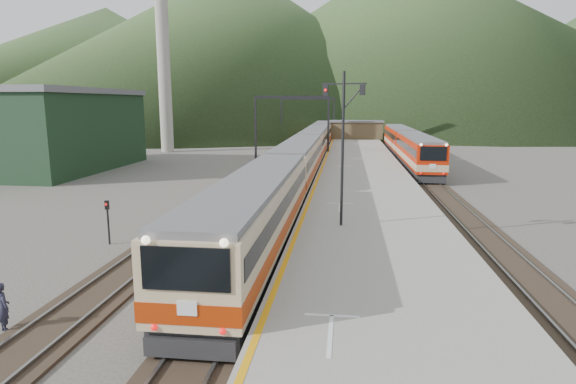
# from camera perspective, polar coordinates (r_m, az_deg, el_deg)

# --- Properties ---
(track_main) EXTENTS (2.60, 200.00, 0.23)m
(track_main) POSITION_cam_1_polar(r_m,az_deg,el_deg) (46.70, 1.81, 1.87)
(track_main) COLOR black
(track_main) RESTS_ON ground
(track_far) EXTENTS (2.60, 200.00, 0.23)m
(track_far) POSITION_cam_1_polar(r_m,az_deg,el_deg) (47.40, -4.23, 1.97)
(track_far) COLOR black
(track_far) RESTS_ON ground
(track_second) EXTENTS (2.60, 200.00, 0.23)m
(track_second) POSITION_cam_1_polar(r_m,az_deg,el_deg) (47.10, 15.88, 1.54)
(track_second) COLOR black
(track_second) RESTS_ON ground
(platform) EXTENTS (8.00, 100.00, 1.00)m
(platform) POSITION_cam_1_polar(r_m,az_deg,el_deg) (44.50, 8.78, 1.88)
(platform) COLOR gray
(platform) RESTS_ON ground
(gantry_near) EXTENTS (9.55, 0.25, 8.00)m
(gantry_near) POSITION_cam_1_polar(r_m,az_deg,el_deg) (61.39, 0.43, 9.12)
(gantry_near) COLOR black
(gantry_near) RESTS_ON ground
(gantry_far) EXTENTS (9.55, 0.25, 8.00)m
(gantry_far) POSITION_cam_1_polar(r_m,az_deg,el_deg) (86.27, 2.34, 9.53)
(gantry_far) COLOR black
(gantry_far) RESTS_ON ground
(warehouse) EXTENTS (14.50, 20.50, 8.60)m
(warehouse) POSITION_cam_1_polar(r_m,az_deg,el_deg) (57.80, -27.02, 6.64)
(warehouse) COLOR black
(warehouse) RESTS_ON ground
(smokestack) EXTENTS (1.80, 1.80, 30.00)m
(smokestack) POSITION_cam_1_polar(r_m,az_deg,el_deg) (73.25, -14.60, 16.40)
(smokestack) COLOR #9E998E
(smokestack) RESTS_ON ground
(station_shed) EXTENTS (9.40, 4.40, 3.10)m
(station_shed) POSITION_cam_1_polar(r_m,az_deg,el_deg) (84.12, 8.01, 7.35)
(station_shed) COLOR brown
(station_shed) RESTS_ON platform
(hill_a) EXTENTS (180.00, 180.00, 60.00)m
(hill_a) POSITION_cam_1_polar(r_m,az_deg,el_deg) (202.18, -5.97, 17.00)
(hill_a) COLOR #263F1B
(hill_a) RESTS_ON ground
(hill_b) EXTENTS (220.00, 220.00, 75.00)m
(hill_b) POSITION_cam_1_polar(r_m,az_deg,el_deg) (239.33, 13.75, 17.56)
(hill_b) COLOR #263F1B
(hill_b) RESTS_ON ground
(hill_d) EXTENTS (200.00, 200.00, 55.00)m
(hill_d) POSITION_cam_1_polar(r_m,az_deg,el_deg) (276.27, -20.42, 14.15)
(hill_d) COLOR #263F1B
(hill_d) RESTS_ON ground
(main_train) EXTENTS (2.94, 80.56, 3.59)m
(main_train) POSITION_cam_1_polar(r_m,az_deg,el_deg) (52.30, 2.40, 4.96)
(main_train) COLOR tan
(main_train) RESTS_ON track_main
(second_train) EXTENTS (2.69, 36.73, 3.29)m
(second_train) POSITION_cam_1_polar(r_m,az_deg,el_deg) (61.19, 13.91, 5.33)
(second_train) COLOR #B92006
(second_train) RESTS_ON track_second
(signal_mast) EXTENTS (2.18, 0.55, 7.61)m
(signal_mast) POSITION_cam_1_polar(r_m,az_deg,el_deg) (23.89, 6.53, 6.87)
(signal_mast) COLOR black
(signal_mast) RESTS_ON platform
(short_signal_b) EXTENTS (0.23, 0.17, 2.27)m
(short_signal_b) POSITION_cam_1_polar(r_m,az_deg,el_deg) (33.30, -5.05, 0.73)
(short_signal_b) COLOR black
(short_signal_b) RESTS_ON ground
(short_signal_c) EXTENTS (0.26, 0.23, 2.27)m
(short_signal_c) POSITION_cam_1_polar(r_m,az_deg,el_deg) (25.98, -20.58, -2.71)
(short_signal_c) COLOR black
(short_signal_c) RESTS_ON ground
(worker) EXTENTS (0.71, 0.65, 1.63)m
(worker) POSITION_cam_1_polar(r_m,az_deg,el_deg) (17.86, -30.71, -11.67)
(worker) COLOR #212132
(worker) RESTS_ON ground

